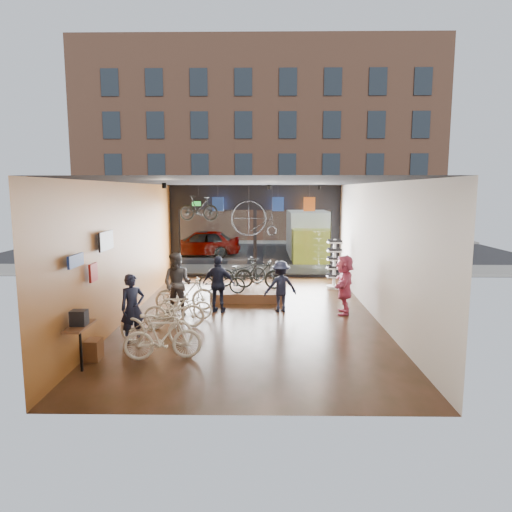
{
  "coord_description": "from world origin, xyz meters",
  "views": [
    {
      "loc": [
        0.32,
        -12.87,
        3.57
      ],
      "look_at": [
        0.11,
        1.4,
        1.53
      ],
      "focal_mm": 32.0,
      "sensor_mm": 36.0,
      "label": 1
    }
  ],
  "objects_px": {
    "floor_bike_2": "(156,324)",
    "display_bike_left": "(222,280)",
    "floor_bike_1": "(163,337)",
    "display_bike_right": "(241,272)",
    "floor_bike_4": "(184,306)",
    "sunglasses_rack": "(334,264)",
    "floor_bike_5": "(185,294)",
    "customer_3": "(281,286)",
    "customer_1": "(177,284)",
    "floor_bike_3": "(174,310)",
    "display_bike_mid": "(259,274)",
    "customer_5": "(344,284)",
    "customer_0": "(133,308)",
    "hung_bike": "(199,208)",
    "penny_farthing": "(256,220)",
    "display_platform": "(248,293)",
    "box_truck": "(309,236)",
    "street_car": "(201,243)",
    "customer_2": "(219,284)"
  },
  "relations": [
    {
      "from": "display_bike_right",
      "to": "hung_bike",
      "type": "distance_m",
      "value": 3.07
    },
    {
      "from": "display_bike_mid",
      "to": "floor_bike_3",
      "type": "bearing_deg",
      "value": 158.11
    },
    {
      "from": "floor_bike_5",
      "to": "display_bike_mid",
      "type": "relative_size",
      "value": 1.04
    },
    {
      "from": "display_bike_right",
      "to": "customer_1",
      "type": "height_order",
      "value": "customer_1"
    },
    {
      "from": "street_car",
      "to": "penny_farthing",
      "type": "distance_m",
      "value": 8.52
    },
    {
      "from": "street_car",
      "to": "display_platform",
      "type": "xyz_separation_m",
      "value": [
        2.91,
        -9.83,
        -0.58
      ]
    },
    {
      "from": "floor_bike_3",
      "to": "customer_5",
      "type": "distance_m",
      "value": 4.95
    },
    {
      "from": "floor_bike_5",
      "to": "customer_3",
      "type": "xyz_separation_m",
      "value": [
        2.85,
        0.0,
        0.24
      ]
    },
    {
      "from": "floor_bike_4",
      "to": "customer_5",
      "type": "bearing_deg",
      "value": -87.53
    },
    {
      "from": "street_car",
      "to": "customer_0",
      "type": "distance_m",
      "value": 14.38
    },
    {
      "from": "floor_bike_1",
      "to": "display_bike_right",
      "type": "height_order",
      "value": "display_bike_right"
    },
    {
      "from": "floor_bike_1",
      "to": "penny_farthing",
      "type": "bearing_deg",
      "value": -22.44
    },
    {
      "from": "floor_bike_2",
      "to": "sunglasses_rack",
      "type": "bearing_deg",
      "value": -28.91
    },
    {
      "from": "display_platform",
      "to": "customer_0",
      "type": "xyz_separation_m",
      "value": [
        -2.6,
        -4.55,
        0.67
      ]
    },
    {
      "from": "display_bike_left",
      "to": "customer_0",
      "type": "relative_size",
      "value": 0.96
    },
    {
      "from": "box_truck",
      "to": "sunglasses_rack",
      "type": "relative_size",
      "value": 3.45
    },
    {
      "from": "customer_3",
      "to": "sunglasses_rack",
      "type": "distance_m",
      "value": 3.89
    },
    {
      "from": "floor_bike_2",
      "to": "floor_bike_3",
      "type": "distance_m",
      "value": 1.29
    },
    {
      "from": "floor_bike_1",
      "to": "penny_farthing",
      "type": "xyz_separation_m",
      "value": [
        1.87,
        7.84,
        2.0
      ]
    },
    {
      "from": "floor_bike_5",
      "to": "display_bike_right",
      "type": "bearing_deg",
      "value": -40.85
    },
    {
      "from": "customer_0",
      "to": "hung_bike",
      "type": "xyz_separation_m",
      "value": [
        0.69,
        6.58,
        2.11
      ]
    },
    {
      "from": "customer_3",
      "to": "display_bike_mid",
      "type": "bearing_deg",
      "value": -81.78
    },
    {
      "from": "customer_0",
      "to": "customer_1",
      "type": "relative_size",
      "value": 0.9
    },
    {
      "from": "box_truck",
      "to": "floor_bike_4",
      "type": "height_order",
      "value": "box_truck"
    },
    {
      "from": "floor_bike_4",
      "to": "customer_3",
      "type": "xyz_separation_m",
      "value": [
        2.73,
        0.95,
        0.36
      ]
    },
    {
      "from": "floor_bike_3",
      "to": "display_bike_mid",
      "type": "distance_m",
      "value": 4.15
    },
    {
      "from": "display_bike_left",
      "to": "display_bike_right",
      "type": "bearing_deg",
      "value": -14.1
    },
    {
      "from": "display_bike_mid",
      "to": "hung_bike",
      "type": "height_order",
      "value": "hung_bike"
    },
    {
      "from": "box_truck",
      "to": "floor_bike_2",
      "type": "xyz_separation_m",
      "value": [
        -4.95,
        -13.59,
        -0.77
      ]
    },
    {
      "from": "customer_3",
      "to": "street_car",
      "type": "bearing_deg",
      "value": -83.22
    },
    {
      "from": "customer_2",
      "to": "customer_5",
      "type": "bearing_deg",
      "value": -170.49
    },
    {
      "from": "display_bike_mid",
      "to": "floor_bike_1",
      "type": "bearing_deg",
      "value": 171.01
    },
    {
      "from": "floor_bike_1",
      "to": "customer_0",
      "type": "bearing_deg",
      "value": 30.24
    },
    {
      "from": "floor_bike_4",
      "to": "customer_3",
      "type": "relative_size",
      "value": 1.01
    },
    {
      "from": "penny_farthing",
      "to": "hung_bike",
      "type": "xyz_separation_m",
      "value": [
        -2.15,
        -0.08,
        0.43
      ]
    },
    {
      "from": "customer_5",
      "to": "penny_farthing",
      "type": "relative_size",
      "value": 1.05
    },
    {
      "from": "display_platform",
      "to": "customer_5",
      "type": "xyz_separation_m",
      "value": [
        2.87,
        -1.98,
        0.72
      ]
    },
    {
      "from": "floor_bike_5",
      "to": "customer_2",
      "type": "distance_m",
      "value": 1.07
    },
    {
      "from": "floor_bike_4",
      "to": "sunglasses_rack",
      "type": "distance_m",
      "value": 6.43
    },
    {
      "from": "customer_1",
      "to": "penny_farthing",
      "type": "relative_size",
      "value": 1.1
    },
    {
      "from": "floor_bike_4",
      "to": "sunglasses_rack",
      "type": "relative_size",
      "value": 0.84
    },
    {
      "from": "floor_bike_3",
      "to": "display_bike_left",
      "type": "relative_size",
      "value": 1.01
    },
    {
      "from": "floor_bike_3",
      "to": "floor_bike_4",
      "type": "height_order",
      "value": "floor_bike_3"
    },
    {
      "from": "customer_0",
      "to": "floor_bike_4",
      "type": "bearing_deg",
      "value": 28.55
    },
    {
      "from": "floor_bike_3",
      "to": "display_bike_left",
      "type": "height_order",
      "value": "display_bike_left"
    },
    {
      "from": "floor_bike_2",
      "to": "display_bike_left",
      "type": "xyz_separation_m",
      "value": [
        1.17,
        4.15,
        0.24
      ]
    },
    {
      "from": "floor_bike_4",
      "to": "display_bike_right",
      "type": "bearing_deg",
      "value": -30.41
    },
    {
      "from": "sunglasses_rack",
      "to": "hung_bike",
      "type": "bearing_deg",
      "value": -171.73
    },
    {
      "from": "floor_bike_5",
      "to": "hung_bike",
      "type": "height_order",
      "value": "hung_bike"
    },
    {
      "from": "customer_3",
      "to": "customer_5",
      "type": "xyz_separation_m",
      "value": [
        1.85,
        -0.21,
        0.1
      ]
    }
  ]
}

